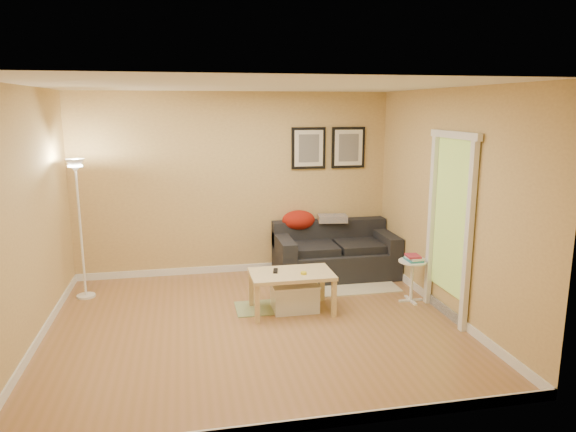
{
  "coord_description": "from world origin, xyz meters",
  "views": [
    {
      "loc": [
        -0.71,
        -5.42,
        2.39
      ],
      "look_at": [
        0.55,
        0.85,
        1.05
      ],
      "focal_mm": 32.62,
      "sensor_mm": 36.0,
      "label": 1
    }
  ],
  "objects_px": {
    "side_table": "(412,281)",
    "book_stack": "(414,258)",
    "coffee_table": "(291,292)",
    "sofa": "(335,250)",
    "floor_lamp": "(81,233)",
    "storage_bin": "(295,296)"
  },
  "relations": [
    {
      "from": "sofa",
      "to": "side_table",
      "type": "height_order",
      "value": "sofa"
    },
    {
      "from": "side_table",
      "to": "sofa",
      "type": "bearing_deg",
      "value": 118.47
    },
    {
      "from": "sofa",
      "to": "storage_bin",
      "type": "relative_size",
      "value": 3.09
    },
    {
      "from": "side_table",
      "to": "floor_lamp",
      "type": "relative_size",
      "value": 0.3
    },
    {
      "from": "storage_bin",
      "to": "floor_lamp",
      "type": "relative_size",
      "value": 0.31
    },
    {
      "from": "sofa",
      "to": "storage_bin",
      "type": "height_order",
      "value": "sofa"
    },
    {
      "from": "book_stack",
      "to": "floor_lamp",
      "type": "xyz_separation_m",
      "value": [
        -4.03,
        0.97,
        0.28
      ]
    },
    {
      "from": "floor_lamp",
      "to": "side_table",
      "type": "bearing_deg",
      "value": -13.46
    },
    {
      "from": "side_table",
      "to": "floor_lamp",
      "type": "bearing_deg",
      "value": 166.54
    },
    {
      "from": "side_table",
      "to": "book_stack",
      "type": "xyz_separation_m",
      "value": [
        0.01,
        -0.01,
        0.3
      ]
    },
    {
      "from": "floor_lamp",
      "to": "storage_bin",
      "type": "bearing_deg",
      "value": -20.57
    },
    {
      "from": "coffee_table",
      "to": "book_stack",
      "type": "distance_m",
      "value": 1.58
    },
    {
      "from": "storage_bin",
      "to": "floor_lamp",
      "type": "xyz_separation_m",
      "value": [
        -2.53,
        0.95,
        0.67
      ]
    },
    {
      "from": "side_table",
      "to": "book_stack",
      "type": "height_order",
      "value": "book_stack"
    },
    {
      "from": "sofa",
      "to": "book_stack",
      "type": "xyz_separation_m",
      "value": [
        0.65,
        -1.19,
        0.19
      ]
    },
    {
      "from": "book_stack",
      "to": "side_table",
      "type": "bearing_deg",
      "value": 131.2
    },
    {
      "from": "sofa",
      "to": "side_table",
      "type": "distance_m",
      "value": 1.35
    },
    {
      "from": "coffee_table",
      "to": "floor_lamp",
      "type": "relative_size",
      "value": 0.54
    },
    {
      "from": "coffee_table",
      "to": "storage_bin",
      "type": "height_order",
      "value": "coffee_table"
    },
    {
      "from": "sofa",
      "to": "storage_bin",
      "type": "bearing_deg",
      "value": -125.95
    },
    {
      "from": "sofa",
      "to": "side_table",
      "type": "bearing_deg",
      "value": -61.53
    },
    {
      "from": "coffee_table",
      "to": "book_stack",
      "type": "relative_size",
      "value": 4.18
    }
  ]
}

